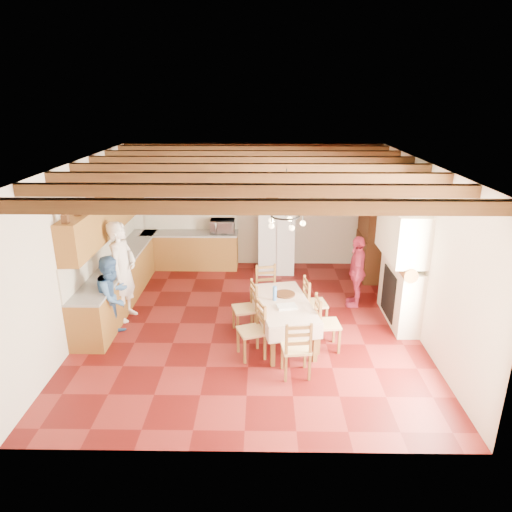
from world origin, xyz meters
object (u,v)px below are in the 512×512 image
at_px(chair_left_near, 251,330).
at_px(chair_end_far, 267,291).
at_px(person_woman_blue, 113,297).
at_px(hutch, 373,231).
at_px(person_woman_red, 357,271).
at_px(chair_left_far, 245,308).
at_px(refrigerator, 276,238).
at_px(person_man, 123,271).
at_px(microwave, 223,226).
at_px(chair_right_near, 327,323).
at_px(chair_right_far, 315,302).
at_px(chair_end_near, 296,347).
at_px(dining_table, 283,306).

bearing_deg(chair_left_near, chair_end_far, 150.11).
distance_m(chair_left_near, person_woman_blue, 2.52).
distance_m(hutch, person_woman_blue, 5.90).
relative_size(chair_end_far, person_woman_red, 0.65).
height_order(chair_left_near, chair_left_far, same).
xyz_separation_m(refrigerator, person_man, (-2.94, -2.51, 0.12)).
bearing_deg(hutch, microwave, 172.13).
relative_size(refrigerator, chair_left_near, 1.75).
xyz_separation_m(hutch, chair_left_far, (-2.84, -2.74, -0.62)).
relative_size(chair_right_near, person_woman_red, 0.65).
bearing_deg(chair_right_far, chair_left_far, 91.40).
bearing_deg(person_man, chair_left_far, -92.11).
bearing_deg(chair_right_far, microwave, 23.50).
bearing_deg(person_man, hutch, -55.83).
bearing_deg(person_woman_blue, chair_end_far, -53.66).
relative_size(chair_left_far, person_woman_blue, 0.64).
relative_size(chair_left_far, chair_end_far, 1.00).
distance_m(person_woman_red, microwave, 3.56).
bearing_deg(chair_end_near, refrigerator, -94.18).
bearing_deg(chair_right_near, chair_end_far, 32.04).
bearing_deg(person_woman_blue, chair_right_near, -78.44).
xyz_separation_m(chair_right_near, person_man, (-3.70, 1.07, 0.48)).
bearing_deg(chair_right_near, person_man, 68.52).
height_order(person_woman_blue, microwave, person_woman_blue).
xyz_separation_m(hutch, person_man, (-5.14, -2.21, -0.14)).
bearing_deg(dining_table, person_woman_red, 43.36).
bearing_deg(chair_end_near, person_man, -37.28).
height_order(hutch, chair_left_near, hutch).
relative_size(chair_left_far, chair_right_far, 1.00).
relative_size(refrigerator, chair_end_far, 1.75).
distance_m(hutch, person_man, 5.60).
bearing_deg(dining_table, chair_end_near, -81.75).
relative_size(person_man, microwave, 3.30).
bearing_deg(person_woman_blue, chair_right_far, -66.10).
height_order(chair_end_far, person_man, person_man).
bearing_deg(dining_table, person_woman_blue, 177.55).
bearing_deg(chair_left_near, hutch, 122.69).
bearing_deg(chair_right_far, person_woman_red, -54.41).
bearing_deg(chair_left_far, dining_table, 51.88).
relative_size(refrigerator, chair_right_near, 1.75).
bearing_deg(refrigerator, dining_table, -88.83).
xyz_separation_m(chair_right_near, chair_end_near, (-0.58, -0.78, 0.00)).
height_order(dining_table, person_man, person_man).
distance_m(chair_right_far, chair_end_near, 1.63).
height_order(dining_table, chair_end_near, chair_end_near).
height_order(person_man, microwave, person_man).
distance_m(chair_left_far, chair_end_far, 0.86).
xyz_separation_m(chair_left_near, person_woman_blue, (-2.42, 0.65, 0.27)).
relative_size(chair_right_far, chair_end_far, 1.00).
distance_m(chair_left_near, chair_end_far, 1.59).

